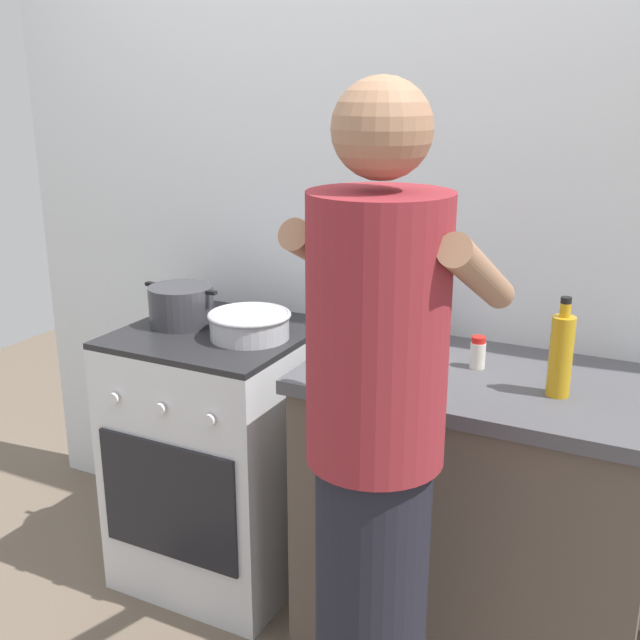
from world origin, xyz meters
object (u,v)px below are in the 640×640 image
spice_bottle (478,353)px  person (375,473)px  stove_range (221,453)px  oil_bottle (561,354)px  pot (181,305)px  utensil_crock (423,316)px  mixing_bowl (250,324)px

spice_bottle → person: size_ratio=0.06×
stove_range → oil_bottle: bearing=-2.7°
spice_bottle → oil_bottle: 0.27m
pot → spice_bottle: pot is taller
utensil_crock → person: 0.80m
pot → utensil_crock: bearing=12.7°
pot → mixing_bowl: bearing=-3.7°
spice_bottle → pot: bearing=-177.4°
utensil_crock → pot: bearing=-167.3°
pot → utensil_crock: size_ratio=0.89×
mixing_bowl → spice_bottle: size_ratio=2.86×
mixing_bowl → person: person is taller
mixing_bowl → oil_bottle: (0.97, -0.04, 0.07)m
stove_range → utensil_crock: bearing=15.7°
mixing_bowl → utensil_crock: 0.55m
stove_range → pot: pot is taller
person → stove_range: bearing=144.3°
spice_bottle → oil_bottle: size_ratio=0.35×
pot → stove_range: bearing=-2.2°
mixing_bowl → oil_bottle: 0.97m
utensil_crock → person: (0.17, -0.77, -0.13)m
pot → spice_bottle: bearing=2.6°
mixing_bowl → spice_bottle: bearing=5.0°
person → mixing_bowl: bearing=139.7°
mixing_bowl → utensil_crock: size_ratio=0.84×
pot → person: (0.96, -0.59, -0.11)m
pot → spice_bottle: size_ratio=3.02×
utensil_crock → mixing_bowl: bearing=-159.0°
utensil_crock → oil_bottle: (0.46, -0.24, 0.03)m
utensil_crock → spice_bottle: (0.21, -0.13, -0.04)m
mixing_bowl → utensil_crock: (0.51, 0.20, 0.04)m
oil_bottle → spice_bottle: bearing=156.8°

